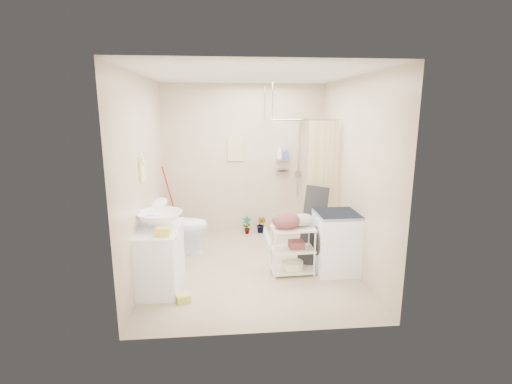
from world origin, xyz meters
TOP-DOWN VIEW (x-y plane):
  - floor at (0.00, 0.00)m, footprint 3.20×3.20m
  - ceiling at (0.00, 0.00)m, footprint 2.80×3.20m
  - wall_back at (0.00, 1.60)m, footprint 2.80×0.04m
  - wall_front at (0.00, -1.60)m, footprint 2.80×0.04m
  - wall_left at (-1.40, 0.00)m, footprint 0.04×3.20m
  - wall_right at (1.40, 0.00)m, footprint 0.04×3.20m
  - vanity at (-1.16, -0.51)m, footprint 0.52×0.90m
  - sink at (-1.16, -0.46)m, footprint 0.62×0.62m
  - counter_basket at (-1.07, -0.80)m, footprint 0.18×0.15m
  - floor_basket at (-0.86, -0.91)m, footprint 0.27×0.24m
  - toilet at (-1.04, 0.66)m, footprint 0.81×0.47m
  - mop at (-1.31, 1.48)m, footprint 0.14×0.14m
  - potted_plant_a at (0.02, 1.42)m, footprint 0.19×0.14m
  - potted_plant_b at (0.29, 1.44)m, footprint 0.21×0.20m
  - hanging_towel at (-0.15, 1.58)m, footprint 0.28×0.03m
  - towel_ring at (-1.38, -0.20)m, footprint 0.04×0.22m
  - tp_holder at (-1.36, 0.05)m, footprint 0.08×0.12m
  - shower at (0.85, 1.05)m, footprint 1.10×1.10m
  - shampoo_bottle_a at (0.62, 1.54)m, footprint 0.12×0.12m
  - shampoo_bottle_b at (0.73, 1.51)m, footprint 0.09×0.09m
  - washing_machine at (1.14, -0.23)m, footprint 0.57×0.59m
  - laundry_rack at (0.53, -0.26)m, footprint 0.58×0.36m
  - ironing_board at (0.87, 0.01)m, footprint 0.34×0.13m

SIDE VIEW (x-z plane):
  - floor at x=0.00m, z-range 0.00..0.00m
  - floor_basket at x=-0.86m, z-range 0.00..0.12m
  - potted_plant_b at x=0.29m, z-range 0.00..0.31m
  - potted_plant_a at x=0.02m, z-range 0.00..0.32m
  - vanity at x=-1.16m, z-range 0.00..0.77m
  - laundry_rack at x=0.53m, z-range 0.00..0.78m
  - washing_machine at x=1.14m, z-range 0.00..0.83m
  - toilet at x=-1.04m, z-range 0.00..0.83m
  - ironing_board at x=0.87m, z-range 0.00..1.16m
  - mop at x=-1.31m, z-range 0.00..1.23m
  - tp_holder at x=-1.36m, z-range 0.65..0.79m
  - counter_basket at x=-1.07m, z-range 0.77..0.87m
  - sink at x=-1.16m, z-range 0.77..0.96m
  - shower at x=0.85m, z-range 0.00..2.10m
  - wall_back at x=0.00m, z-range 0.00..2.60m
  - wall_front at x=0.00m, z-range 0.00..2.60m
  - wall_left at x=-1.40m, z-range 0.00..2.60m
  - wall_right at x=1.40m, z-range 0.00..2.60m
  - shampoo_bottle_b at x=0.73m, z-range 1.32..1.50m
  - shampoo_bottle_a at x=0.62m, z-range 1.32..1.56m
  - towel_ring at x=-1.38m, z-range 1.30..1.64m
  - hanging_towel at x=-0.15m, z-range 1.29..1.71m
  - ceiling at x=0.00m, z-range 2.58..2.62m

